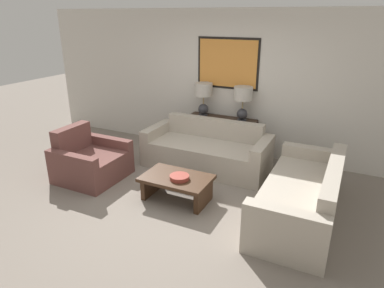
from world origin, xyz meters
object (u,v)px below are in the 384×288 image
Objects in this scene: coffee_table at (177,183)px; armchair_near_back_wall at (90,162)px; couch_by_back_wall at (207,152)px; couch_by_side at (303,198)px; console_table at (221,136)px; table_lamp_left at (203,94)px; decorative_bowl at (179,177)px; table_lamp_right at (243,98)px.

coffee_table is 0.99× the size of armchair_near_back_wall.
couch_by_side is at bearing -27.38° from couch_by_back_wall.
console_table is at bearing 90.00° from couch_by_back_wall.
table_lamp_left is 2.39m from armchair_near_back_wall.
decorative_bowl is at bearing -167.00° from couch_by_side.
console_table is at bearing 138.09° from couch_by_side.
table_lamp_left is 2.16m from coffee_table.
coffee_table is at bearing -76.58° from table_lamp_left.
table_lamp_right reaches higher than couch_by_back_wall.
couch_by_back_wall is 1.00× the size of couch_by_side.
console_table is 0.86m from table_lamp_left.
table_lamp_left is at bearing 103.42° from coffee_table.
decorative_bowl is (-0.24, -1.97, -0.74)m from table_lamp_right.
table_lamp_left is 0.29× the size of couch_by_back_wall.
decorative_bowl is (0.53, -1.97, -0.74)m from table_lamp_left.
couch_by_back_wall is at bearing 93.34° from coffee_table.
armchair_near_back_wall is (-1.54, -1.91, -0.08)m from console_table.
console_table is 0.60× the size of couch_by_back_wall.
armchair_near_back_wall is at bearing -141.37° from couch_by_back_wall.
armchair_near_back_wall is at bearing -128.97° from console_table.
table_lamp_left is at bearing 180.00° from table_lamp_right.
table_lamp_left is 2.82m from couch_by_side.
armchair_near_back_wall is at bearing -121.26° from table_lamp_left.
coffee_table is at bearing -99.25° from table_lamp_right.
couch_by_side is 3.34m from armchair_near_back_wall.
coffee_table is 3.53× the size of decorative_bowl.
armchair_near_back_wall is (-1.16, -1.91, -0.85)m from table_lamp_left.
table_lamp_left is at bearing 105.12° from decorative_bowl.
console_table is at bearing 94.26° from decorative_bowl.
console_table is 1.98m from decorative_bowl.
table_lamp_left is 2.17m from decorative_bowl.
coffee_table is at bearing -87.83° from console_table.
coffee_table is 0.16m from decorative_bowl.
coffee_table is at bearing -86.66° from couch_by_back_wall.
decorative_bowl is at bearing -2.11° from armchair_near_back_wall.
coffee_table is (-1.70, -0.33, -0.02)m from couch_by_side.
table_lamp_left reaches higher than coffee_table.
table_lamp_right is 0.63× the size of coffee_table.
couch_by_side is at bearing -41.91° from console_table.
console_table is at bearing 0.00° from table_lamp_left.
couch_by_side is 7.75× the size of decorative_bowl.
table_lamp_right reaches higher than couch_by_side.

